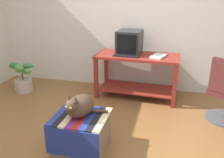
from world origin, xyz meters
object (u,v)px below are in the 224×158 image
keyboard (126,56)px  cat (80,106)px  book (158,56)px  potted_plant (23,79)px  tv_monitor (130,42)px  ottoman_with_blanket (81,132)px  desk (137,69)px

keyboard → cat: size_ratio=0.89×
book → cat: bearing=-97.8°
cat → potted_plant: size_ratio=0.80×
potted_plant → keyboard: bearing=5.3°
keyboard → book: size_ratio=1.39×
tv_monitor → cat: bearing=-95.7°
tv_monitor → book: tv_monitor is taller
cat → ottoman_with_blanket: bearing=-33.3°
keyboard → book: book is taller
desk → keyboard: bearing=-138.6°
tv_monitor → keyboard: bearing=-92.3°
ottoman_with_blanket → tv_monitor: bearing=82.1°
desk → book: 0.42m
keyboard → tv_monitor: bearing=85.9°
book → potted_plant: bearing=-156.5°
potted_plant → ottoman_with_blanket: bearing=-38.9°
tv_monitor → ottoman_with_blanket: bearing=-95.3°
tv_monitor → book: 0.53m
keyboard → ottoman_with_blanket: keyboard is taller
keyboard → ottoman_with_blanket: bearing=-97.6°
tv_monitor → cat: (-0.24, -1.65, -0.38)m
ottoman_with_blanket → cat: bearing=135.0°
potted_plant → desk: bearing=8.6°
desk → ottoman_with_blanket: 1.66m
desk → tv_monitor: size_ratio=2.81×
keyboard → cat: bearing=-98.0°
book → tv_monitor: bearing=-177.2°
ottoman_with_blanket → potted_plant: bearing=141.1°
tv_monitor → book: size_ratio=1.69×
tv_monitor → potted_plant: 1.98m
desk → ottoman_with_blanket: (-0.38, -1.59, -0.29)m
desk → tv_monitor: bearing=158.6°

